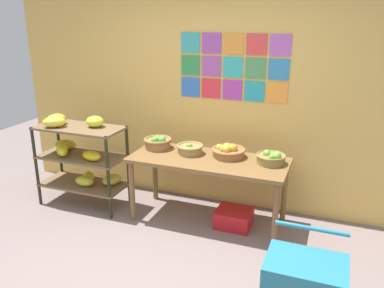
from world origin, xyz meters
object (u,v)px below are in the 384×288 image
Objects in this scene: banana_shelf_unit at (80,153)px; fruit_basket_back_left at (190,148)px; produce_crate_under_table at (234,218)px; fruit_basket_back_right at (228,151)px; fruit_basket_left at (158,142)px; display_table at (208,166)px; fruit_basket_right at (272,158)px.

fruit_basket_back_left is (1.31, 0.22, 0.15)m from banana_shelf_unit.
produce_crate_under_table is (0.55, -0.10, -0.70)m from fruit_basket_back_left.
fruit_basket_back_left is 0.42m from fruit_basket_back_right.
banana_shelf_unit is 1.94m from produce_crate_under_table.
fruit_basket_back_right reaches higher than fruit_basket_back_left.
fruit_basket_back_left reaches higher than produce_crate_under_table.
fruit_basket_back_left is 0.41m from fruit_basket_left.
display_table is 0.27m from fruit_basket_back_right.
fruit_basket_right is at bearing -5.40° from fruit_basket_back_right.
fruit_basket_left reaches higher than produce_crate_under_table.
fruit_basket_back_right is 0.97× the size of produce_crate_under_table.
banana_shelf_unit is at bearing -164.16° from fruit_basket_left.
banana_shelf_unit is 2.90× the size of produce_crate_under_table.
fruit_basket_back_left is at bearing -5.11° from fruit_basket_left.
banana_shelf_unit is 1.76m from fruit_basket_back_right.
produce_crate_under_table is (0.13, -0.15, -0.70)m from fruit_basket_back_right.
banana_shelf_unit is at bearing -170.50° from fruit_basket_back_left.
produce_crate_under_table is at bearing -50.12° from fruit_basket_back_right.
fruit_basket_back_left is (-0.24, 0.08, 0.14)m from display_table.
banana_shelf_unit is 0.65× the size of display_table.
fruit_basket_back_left is 0.89m from fruit_basket_right.
banana_shelf_unit reaches higher than produce_crate_under_table.
display_table is 4.62× the size of fruit_basket_back_right.
fruit_basket_left is 0.85× the size of produce_crate_under_table.
banana_shelf_unit reaches higher than fruit_basket_right.
fruit_basket_left reaches higher than fruit_basket_right.
fruit_basket_left is at bearing 169.71° from display_table.
fruit_basket_back_right is 0.73m from produce_crate_under_table.
fruit_basket_left is at bearing 15.84° from banana_shelf_unit.
display_table is 5.52× the size of fruit_basket_right.
fruit_basket_back_right is 1.14× the size of fruit_basket_left.
fruit_basket_back_right reaches higher than fruit_basket_right.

